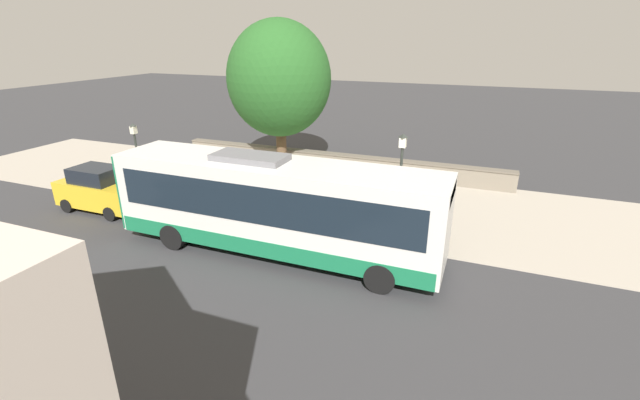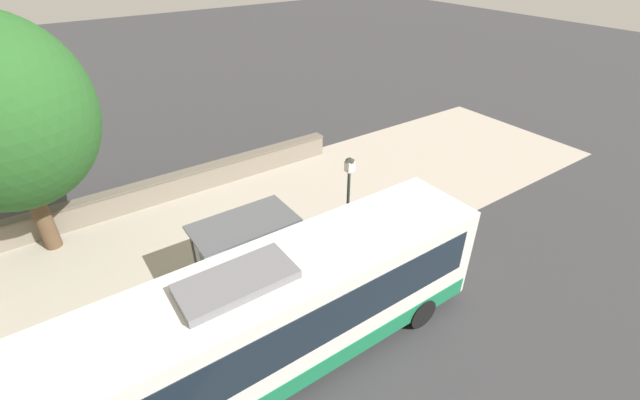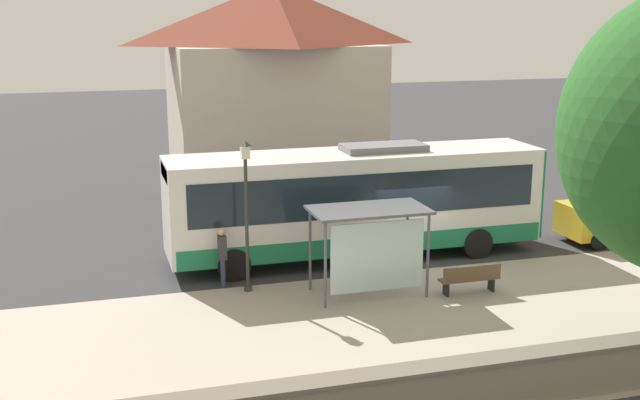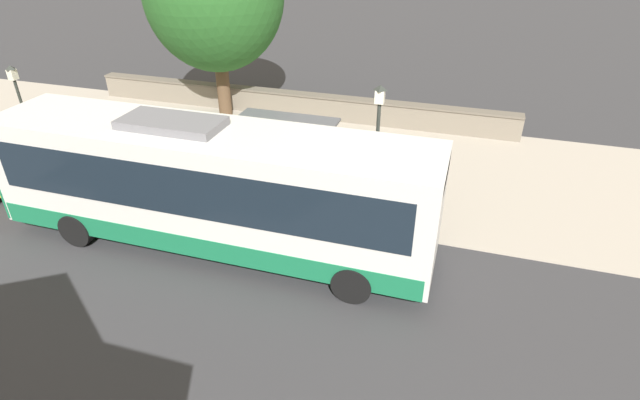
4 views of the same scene
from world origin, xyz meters
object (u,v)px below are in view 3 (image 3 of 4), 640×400
bus (357,200)px  bus_shelter (371,224)px  parked_car_behind_bus (618,213)px  street_lamp_near (246,204)px  pedestrian (222,252)px  bench (470,278)px

bus → bus_shelter: 3.69m
bus → parked_car_behind_bus: bus is taller
bus_shelter → bus: bearing=-12.9°
street_lamp_near → parked_car_behind_bus: 13.62m
pedestrian → bench: size_ratio=1.01×
bus → parked_car_behind_bus: bearing=-94.6°
bus → bus_shelter: bus is taller
pedestrian → street_lamp_near: (-0.56, -0.62, 1.53)m
street_lamp_near → pedestrian: bearing=48.0°
pedestrian → bench: bearing=-111.4°
bus_shelter → parked_car_behind_bus: size_ratio=0.82×
bus_shelter → bench: bus_shelter is taller
bus_shelter → pedestrian: bus_shelter is taller
bus → bus_shelter: size_ratio=3.70×
bench → street_lamp_near: street_lamp_near is taller
pedestrian → bench: (-2.60, -6.63, -0.59)m
bus → bench: size_ratio=6.84×
parked_car_behind_bus → bus_shelter: bearing=105.5°
pedestrian → bench: 7.15m
pedestrian → bus: bearing=-70.4°
bus → parked_car_behind_bus: 9.47m
bus → street_lamp_near: (-2.23, 4.06, 0.68)m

